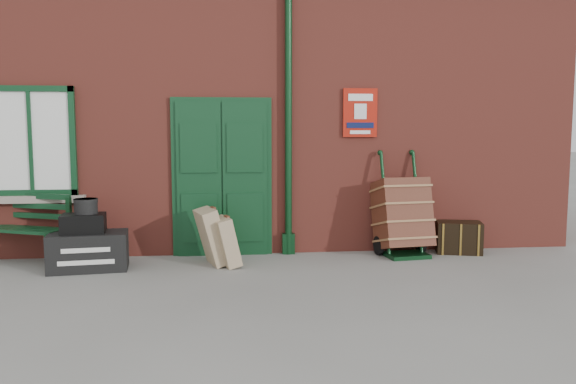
{
  "coord_description": "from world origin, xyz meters",
  "views": [
    {
      "loc": [
        -0.2,
        -6.58,
        1.78
      ],
      "look_at": [
        0.56,
        0.6,
        1.0
      ],
      "focal_mm": 35.0,
      "sensor_mm": 36.0,
      "label": 1
    }
  ],
  "objects": [
    {
      "name": "dark_trunk",
      "position": [
        3.16,
        1.25,
        0.23
      ],
      "size": [
        0.72,
        0.57,
        0.46
      ],
      "primitive_type": "cube",
      "rotation": [
        0.0,
        0.0,
        -0.26
      ],
      "color": "black",
      "rests_on": "ground"
    },
    {
      "name": "ground",
      "position": [
        0.0,
        0.0,
        0.0
      ],
      "size": [
        80.0,
        80.0,
        0.0
      ],
      "primitive_type": "plane",
      "color": "gray",
      "rests_on": "ground"
    },
    {
      "name": "houdini_trunk",
      "position": [
        -2.02,
        0.76,
        0.24
      ],
      "size": [
        1.03,
        0.64,
        0.49
      ],
      "primitive_type": "cube",
      "rotation": [
        0.0,
        0.0,
        0.12
      ],
      "color": "black",
      "rests_on": "ground"
    },
    {
      "name": "bench",
      "position": [
        -3.11,
        1.32,
        0.49
      ],
      "size": [
        1.64,
        1.05,
        0.97
      ],
      "rotation": [
        0.0,
        0.0,
        -0.39
      ],
      "color": "#0E351B",
      "rests_on": "ground"
    },
    {
      "name": "porter_trolley",
      "position": [
        2.28,
        1.21,
        0.57
      ],
      "size": [
        0.81,
        0.86,
        1.48
      ],
      "rotation": [
        0.0,
        0.0,
        0.14
      ],
      "color": "black",
      "rests_on": "ground"
    },
    {
      "name": "suitcase_back",
      "position": [
        -0.44,
        0.87,
        0.39
      ],
      "size": [
        0.53,
        0.62,
        0.77
      ],
      "primitive_type": "cube",
      "rotation": [
        0.0,
        -0.26,
        0.29
      ],
      "color": "tan",
      "rests_on": "ground"
    },
    {
      "name": "hatbox",
      "position": [
        -2.04,
        0.79,
        0.83
      ],
      "size": [
        0.32,
        0.32,
        0.19
      ],
      "primitive_type": "cylinder",
      "rotation": [
        0.0,
        0.0,
        0.12
      ],
      "color": "black",
      "rests_on": "strongbox"
    },
    {
      "name": "station_building",
      "position": [
        -0.0,
        3.49,
        2.16
      ],
      "size": [
        10.3,
        4.3,
        4.36
      ],
      "color": "#963C30",
      "rests_on": "ground"
    },
    {
      "name": "suitcase_front",
      "position": [
        -0.26,
        0.77,
        0.33
      ],
      "size": [
        0.45,
        0.55,
        0.66
      ],
      "primitive_type": "cube",
      "rotation": [
        0.0,
        -0.23,
        0.29
      ],
      "color": "tan",
      "rests_on": "ground"
    },
    {
      "name": "strongbox",
      "position": [
        -2.07,
        0.76,
        0.61
      ],
      "size": [
        0.58,
        0.45,
        0.24
      ],
      "primitive_type": "cube",
      "rotation": [
        0.0,
        0.0,
        0.12
      ],
      "color": "black",
      "rests_on": "houdini_trunk"
    }
  ]
}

